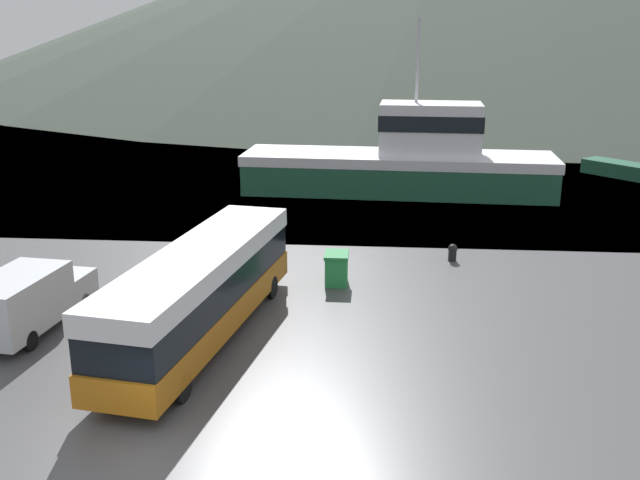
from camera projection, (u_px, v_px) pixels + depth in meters
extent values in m
plane|color=#4C4C4F|center=(141.00, 472.00, 17.62)|extent=(400.00, 400.00, 0.00)
plane|color=#475B6B|center=(352.00, 79.00, 150.68)|extent=(240.00, 240.00, 0.00)
cube|color=#B26614|center=(203.00, 313.00, 24.98)|extent=(4.51, 12.63, 0.99)
cube|color=black|center=(201.00, 284.00, 24.68)|extent=(4.42, 12.38, 1.13)
cube|color=white|center=(200.00, 259.00, 24.42)|extent=(4.51, 12.63, 0.71)
cube|color=black|center=(259.00, 240.00, 30.51)|extent=(2.23, 0.42, 1.53)
cylinder|color=black|center=(219.00, 282.00, 29.41)|extent=(0.44, 0.94, 0.90)
cylinder|color=black|center=(271.00, 287.00, 28.90)|extent=(0.44, 0.94, 0.90)
cylinder|color=black|center=(112.00, 379.00, 21.36)|extent=(0.44, 0.94, 0.90)
cylinder|color=black|center=(181.00, 387.00, 20.84)|extent=(0.44, 0.94, 0.90)
cube|color=silver|center=(17.00, 302.00, 24.94)|extent=(2.58, 4.27, 1.92)
cube|color=silver|center=(62.00, 286.00, 27.79)|extent=(2.32, 1.97, 1.06)
cube|color=black|center=(48.00, 272.00, 26.74)|extent=(1.81, 0.27, 0.67)
cylinder|color=black|center=(38.00, 299.00, 27.90)|extent=(0.30, 0.72, 0.70)
cylinder|color=black|center=(83.00, 302.00, 27.54)|extent=(0.30, 0.72, 0.70)
cylinder|color=black|center=(30.00, 341.00, 24.17)|extent=(0.30, 0.72, 0.70)
cube|color=#1E5138|center=(398.00, 173.00, 47.08)|extent=(20.34, 6.24, 2.59)
cube|color=silver|center=(398.00, 158.00, 46.80)|extent=(20.54, 6.30, 0.65)
cube|color=silver|center=(430.00, 129.00, 45.97)|extent=(6.62, 3.94, 3.32)
cube|color=black|center=(431.00, 121.00, 45.83)|extent=(6.75, 4.05, 0.99)
cylinder|color=#B2B2B7|center=(418.00, 61.00, 44.87)|extent=(0.20, 0.20, 5.22)
cube|color=green|center=(337.00, 270.00, 30.38)|extent=(0.92, 1.21, 1.23)
cube|color=#227D3C|center=(337.00, 255.00, 30.19)|extent=(1.01, 1.33, 0.14)
cube|color=#1E5138|center=(635.00, 172.00, 51.48)|extent=(6.50, 7.00, 1.04)
cylinder|color=black|center=(452.00, 256.00, 33.50)|extent=(0.38, 0.38, 0.47)
sphere|color=black|center=(453.00, 249.00, 33.40)|extent=(0.44, 0.44, 0.44)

